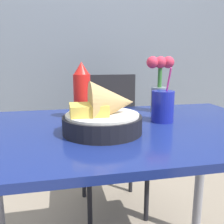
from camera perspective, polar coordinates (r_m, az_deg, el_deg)
name	(u,v)px	position (r m, az deg, el deg)	size (l,w,h in m)	color
wall_window	(84,22)	(2.13, -6.35, 19.73)	(7.00, 0.06, 2.60)	slate
dining_table	(122,156)	(0.95, 2.27, -10.12)	(1.18, 0.73, 0.78)	navy
chair_far_window	(110,130)	(1.73, -0.52, -4.16)	(0.40, 0.40, 0.91)	black
food_basket	(105,115)	(0.82, -1.56, -0.62)	(0.26, 0.26, 0.17)	black
ketchup_bottle	(82,92)	(1.02, -6.87, 4.62)	(0.07, 0.07, 0.23)	red
drink_cup	(163,107)	(0.99, 11.50, 1.07)	(0.09, 0.09, 0.21)	#192399
flower_vase	(160,83)	(1.17, 10.82, 6.47)	(0.13, 0.07, 0.25)	gray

